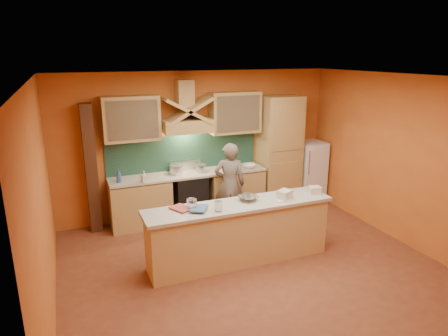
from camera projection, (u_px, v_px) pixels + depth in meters
name	position (u px, v px, depth m)	size (l,w,h in m)	color
floor	(253.00, 268.00, 5.99)	(5.50, 5.00, 0.01)	brown
ceiling	(257.00, 78.00, 5.21)	(5.50, 5.00, 0.01)	white
wall_back	(198.00, 144.00, 7.83)	(5.50, 0.02, 2.80)	#CB6827
wall_front	(386.00, 263.00, 3.38)	(5.50, 0.02, 2.80)	#CB6827
wall_left	(42.00, 207.00, 4.61)	(0.02, 5.00, 2.80)	#CB6827
wall_right	(404.00, 161.00, 6.59)	(0.02, 5.00, 2.80)	#CB6827
base_cabinet_left	(140.00, 204.00, 7.38)	(1.10, 0.60, 0.86)	tan
base_cabinet_right	(234.00, 191.00, 8.06)	(1.10, 0.60, 0.86)	tan
counter_top	(189.00, 174.00, 7.59)	(3.00, 0.62, 0.04)	#B7AE9B
stove	(190.00, 196.00, 7.72)	(0.60, 0.58, 0.90)	black
backsplash	(184.00, 153.00, 7.75)	(3.00, 0.03, 0.70)	#1B3B2D
range_hood	(187.00, 126.00, 7.38)	(0.92, 0.50, 0.24)	tan
hood_chimney	(185.00, 93.00, 7.31)	(0.30, 0.30, 0.50)	tan
upper_cabinet_left	(131.00, 119.00, 7.04)	(1.00, 0.35, 0.80)	tan
upper_cabinet_right	(235.00, 113.00, 7.76)	(1.00, 0.35, 0.80)	tan
pantry_column	(279.00, 152.00, 8.23)	(0.80, 0.60, 2.30)	tan
fridge	(309.00, 171.00, 8.63)	(0.58, 0.60, 1.30)	white
trim_column_left	(91.00, 169.00, 7.02)	(0.20, 0.30, 2.30)	#472816
island_body	(239.00, 235.00, 6.10)	(2.80, 0.55, 0.88)	#DBB770
island_top	(239.00, 205.00, 5.97)	(2.90, 0.62, 0.05)	#B7AE9B
person	(230.00, 184.00, 7.35)	(0.57, 0.38, 1.57)	#70665B
pot_large	(176.00, 170.00, 7.51)	(0.25, 0.25, 0.18)	silver
pot_small	(200.00, 169.00, 7.64)	(0.18, 0.18, 0.13)	#BCBBC3
soap_bottle_a	(144.00, 177.00, 7.01)	(0.09, 0.09, 0.21)	silver
soap_bottle_b	(119.00, 176.00, 7.00)	(0.09, 0.09, 0.23)	#34558F
bowl_back	(249.00, 166.00, 7.88)	(0.25, 0.25, 0.08)	silver
dish_rack	(229.00, 168.00, 7.69)	(0.30, 0.24, 0.11)	white
book_lower	(175.00, 211.00, 5.66)	(0.23, 0.31, 0.03)	#AA473C
book_upper	(192.00, 208.00, 5.71)	(0.22, 0.30, 0.02)	#3D6087
jar_large	(192.00, 204.00, 5.73)	(0.14, 0.14, 0.15)	silver
jar_small	(218.00, 206.00, 5.66)	(0.11, 0.11, 0.15)	silver
kitchen_scale	(247.00, 198.00, 6.06)	(0.11, 0.11, 0.09)	white
mixing_bowl	(248.00, 198.00, 6.09)	(0.29, 0.29, 0.07)	silver
cloth	(283.00, 200.00, 6.09)	(0.22, 0.17, 0.01)	beige
grocery_bag_a	(285.00, 195.00, 6.14)	(0.22, 0.17, 0.14)	beige
grocery_bag_b	(315.00, 190.00, 6.39)	(0.18, 0.14, 0.11)	beige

